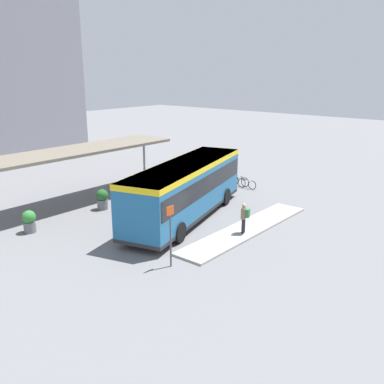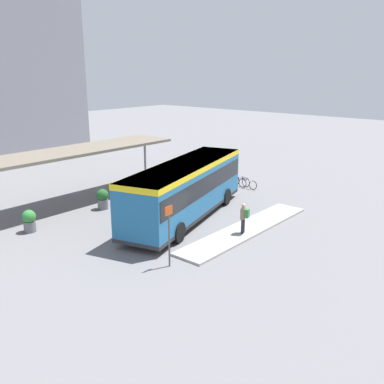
% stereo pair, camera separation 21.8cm
% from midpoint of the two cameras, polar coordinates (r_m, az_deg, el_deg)
% --- Properties ---
extents(ground_plane, '(120.00, 120.00, 0.00)m').
position_cam_midpoint_polar(ground_plane, '(25.13, -1.06, -3.50)').
color(ground_plane, slate).
extents(curb_island, '(10.17, 1.80, 0.12)m').
position_cam_midpoint_polar(curb_island, '(23.45, 7.02, -4.92)').
color(curb_island, '#9E9E99').
rests_on(curb_island, ground_plane).
extents(city_bus, '(11.44, 5.55, 3.27)m').
position_cam_midpoint_polar(city_bus, '(24.57, -1.08, 0.70)').
color(city_bus, '#1E6093').
rests_on(city_bus, ground_plane).
extents(pedestrian_waiting, '(0.44, 0.49, 1.61)m').
position_cam_midpoint_polar(pedestrian_waiting, '(22.42, 6.74, -3.22)').
color(pedestrian_waiting, '#232328').
rests_on(pedestrian_waiting, curb_island).
extents(bicycle_white, '(0.48, 1.56, 0.68)m').
position_cam_midpoint_polar(bicycle_white, '(31.53, 7.13, 1.09)').
color(bicycle_white, black).
rests_on(bicycle_white, ground_plane).
extents(bicycle_blue, '(0.48, 1.66, 0.72)m').
position_cam_midpoint_polar(bicycle_blue, '(32.25, 6.20, 1.49)').
color(bicycle_blue, black).
rests_on(bicycle_blue, ground_plane).
extents(bicycle_green, '(0.48, 1.76, 0.76)m').
position_cam_midpoint_polar(bicycle_green, '(32.47, 4.69, 1.67)').
color(bicycle_green, black).
rests_on(bicycle_green, ground_plane).
extents(bicycle_black, '(0.48, 1.74, 0.75)m').
position_cam_midpoint_polar(bicycle_black, '(32.87, 3.38, 1.87)').
color(bicycle_black, black).
rests_on(bicycle_black, ground_plane).
extents(station_shelter, '(13.95, 3.38, 3.52)m').
position_cam_midpoint_polar(station_shelter, '(28.32, -15.41, 5.27)').
color(station_shelter, '#706656').
rests_on(station_shelter, ground_plane).
extents(potted_planter_near_shelter, '(0.75, 0.75, 1.28)m').
position_cam_midpoint_polar(potted_planter_near_shelter, '(27.11, -12.11, -0.88)').
color(potted_planter_near_shelter, slate).
rests_on(potted_planter_near_shelter, ground_plane).
extents(potted_planter_far_side, '(0.73, 0.73, 1.22)m').
position_cam_midpoint_polar(potted_planter_far_side, '(24.41, -21.13, -3.61)').
color(potted_planter_far_side, slate).
rests_on(potted_planter_far_side, ground_plane).
extents(platform_sign, '(0.44, 0.08, 2.80)m').
position_cam_midpoint_polar(platform_sign, '(18.62, -3.22, -5.53)').
color(platform_sign, '#4C4C51').
rests_on(platform_sign, ground_plane).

